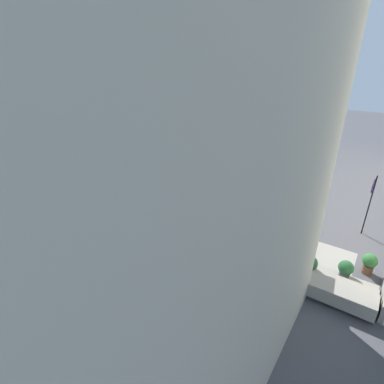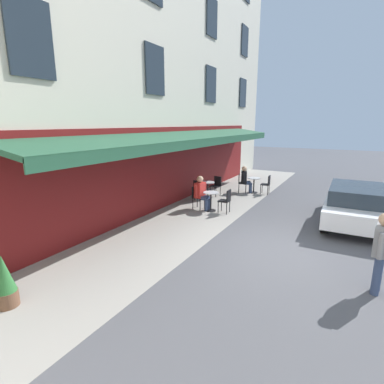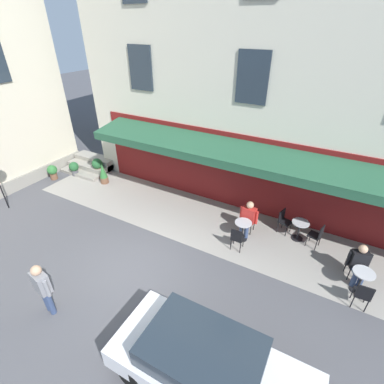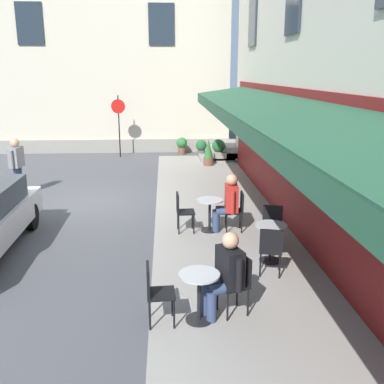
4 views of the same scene
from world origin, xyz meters
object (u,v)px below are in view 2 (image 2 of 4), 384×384
(seated_companion_in_red, at_px, (202,192))
(parked_car_white, at_px, (355,203))
(walking_pedestrian_in_grey, at_px, (382,247))
(potted_plant_under_sign, at_px, (5,282))
(cafe_chair_black_near_door, at_px, (267,183))
(cafe_chair_black_corner_right, at_px, (197,195))
(cafe_chair_black_back_row, at_px, (226,199))
(cafe_table_streetside, at_px, (211,199))
(cafe_chair_black_by_window, at_px, (216,184))
(cafe_table_near_entrance, at_px, (208,187))
(cafe_chair_black_corner_left, at_px, (241,181))
(cafe_chair_black_facing_street, at_px, (198,188))
(seated_patron_in_black, at_px, (245,179))
(cafe_table_mid_terrace, at_px, (254,183))

(seated_companion_in_red, xyz_separation_m, parked_car_white, (-1.01, 5.31, -0.00))
(walking_pedestrian_in_grey, xyz_separation_m, potted_plant_under_sign, (3.88, -6.05, -0.48))
(walking_pedestrian_in_grey, bearing_deg, cafe_chair_black_near_door, -150.17)
(cafe_chair_black_corner_right, relative_size, potted_plant_under_sign, 0.89)
(cafe_chair_black_near_door, xyz_separation_m, potted_plant_under_sign, (11.20, -1.86, -0.05))
(cafe_chair_black_back_row, bearing_deg, cafe_table_streetside, -87.69)
(potted_plant_under_sign, bearing_deg, cafe_chair_black_back_row, 169.84)
(cafe_chair_black_by_window, relative_size, cafe_chair_black_back_row, 1.00)
(cafe_chair_black_near_door, relative_size, parked_car_white, 0.21)
(cafe_table_near_entrance, height_order, cafe_chair_black_corner_left, cafe_chair_black_corner_left)
(cafe_chair_black_facing_street, xyz_separation_m, seated_patron_in_black, (-2.49, 1.30, 0.15))
(cafe_table_near_entrance, relative_size, cafe_chair_black_corner_right, 0.82)
(seated_companion_in_red, bearing_deg, cafe_chair_black_facing_street, -146.72)
(cafe_chair_black_near_door, relative_size, cafe_chair_black_corner_left, 1.00)
(seated_companion_in_red, bearing_deg, parked_car_white, 100.79)
(cafe_chair_black_near_door, bearing_deg, parked_car_white, 53.30)
(cafe_table_streetside, distance_m, parked_car_white, 5.01)
(seated_companion_in_red, distance_m, parked_car_white, 5.41)
(cafe_chair_black_facing_street, distance_m, potted_plant_under_sign, 8.55)
(cafe_chair_black_corner_right, bearing_deg, cafe_chair_black_corner_left, 170.91)
(cafe_table_near_entrance, xyz_separation_m, seated_patron_in_black, (-1.88, 1.13, 0.21))
(cafe_chair_black_facing_street, height_order, potted_plant_under_sign, potted_plant_under_sign)
(cafe_chair_black_back_row, relative_size, parked_car_white, 0.21)
(cafe_table_streetside, bearing_deg, cafe_table_mid_terrace, 171.98)
(cafe_chair_black_by_window, height_order, cafe_chair_black_corner_right, same)
(cafe_table_mid_terrace, height_order, cafe_chair_black_corner_left, cafe_chair_black_corner_left)
(cafe_table_mid_terrace, distance_m, cafe_table_streetside, 3.82)
(seated_patron_in_black, height_order, potted_plant_under_sign, seated_patron_in_black)
(cafe_table_near_entrance, bearing_deg, cafe_chair_black_back_row, 42.97)
(cafe_chair_black_corner_left, bearing_deg, cafe_chair_black_near_door, 101.17)
(cafe_table_streetside, height_order, cafe_chair_black_corner_right, cafe_chair_black_corner_right)
(cafe_table_mid_terrace, bearing_deg, cafe_table_streetside, -8.02)
(potted_plant_under_sign, bearing_deg, cafe_chair_black_facing_street, -176.88)
(cafe_chair_black_corner_right, bearing_deg, parked_car_white, 100.25)
(cafe_chair_black_near_door, bearing_deg, seated_companion_in_red, -22.59)
(cafe_chair_black_corner_right, distance_m, walking_pedestrian_in_grey, 6.97)
(cafe_chair_black_back_row, bearing_deg, cafe_table_mid_terrace, -178.50)
(cafe_chair_black_near_door, height_order, cafe_table_streetside, cafe_chair_black_near_door)
(cafe_table_streetside, bearing_deg, cafe_chair_black_back_row, 92.31)
(cafe_table_mid_terrace, relative_size, seated_patron_in_black, 0.57)
(cafe_chair_black_by_window, bearing_deg, cafe_chair_black_back_row, 32.08)
(seated_patron_in_black, distance_m, potted_plant_under_sign, 11.06)
(cafe_table_mid_terrace, relative_size, parked_car_white, 0.17)
(walking_pedestrian_in_grey, distance_m, potted_plant_under_sign, 7.21)
(seated_patron_in_black, bearing_deg, potted_plant_under_sign, -4.33)
(cafe_table_mid_terrace, distance_m, parked_car_white, 5.16)
(cafe_table_streetside, xyz_separation_m, walking_pedestrian_in_grey, (3.50, 5.36, 0.49))
(cafe_table_near_entrance, distance_m, walking_pedestrian_in_grey, 8.26)
(cafe_chair_black_corner_left, relative_size, walking_pedestrian_in_grey, 0.54)
(cafe_chair_black_near_door, height_order, cafe_chair_black_corner_right, same)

